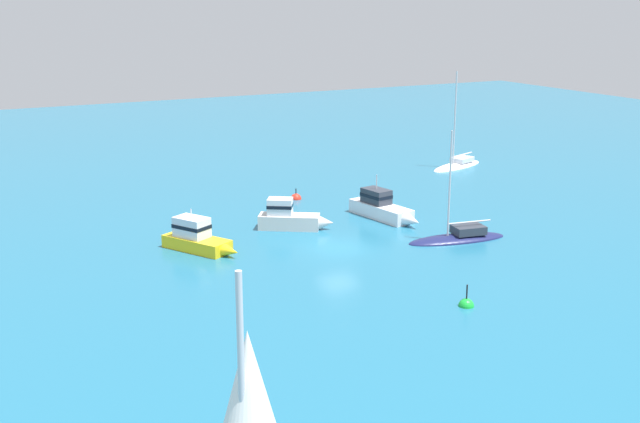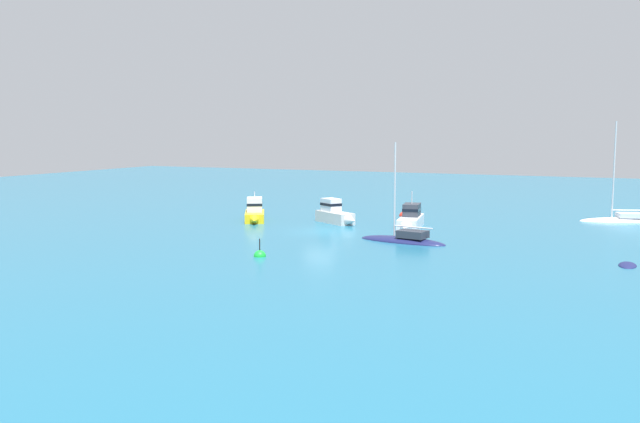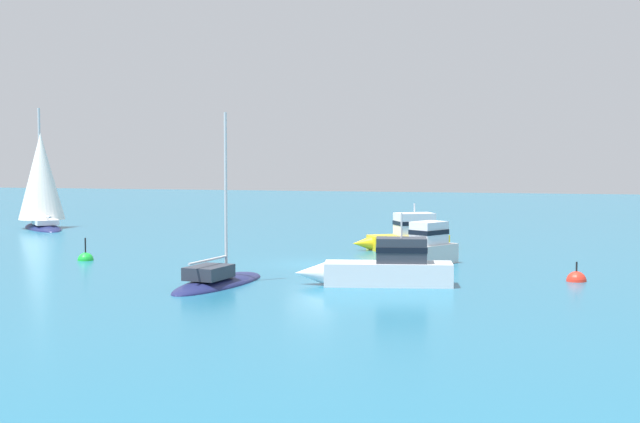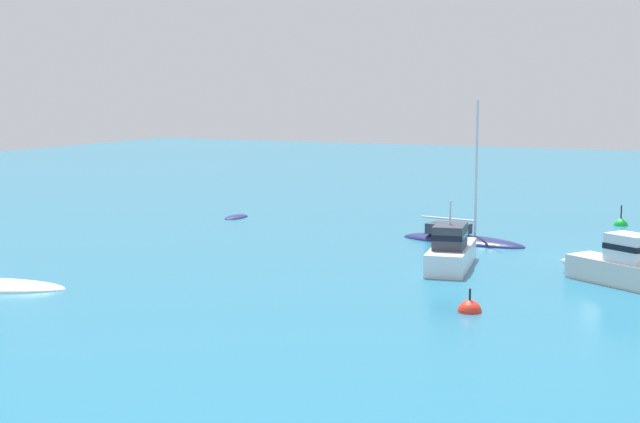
% 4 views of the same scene
% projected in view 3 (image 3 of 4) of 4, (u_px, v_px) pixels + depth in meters
% --- Properties ---
extents(ground_plane, '(160.00, 160.00, 0.00)m').
position_uv_depth(ground_plane, '(310.00, 264.00, 46.96)').
color(ground_plane, '#1E607F').
extents(yacht, '(3.15, 7.20, 7.78)m').
position_uv_depth(yacht, '(217.00, 282.00, 39.74)').
color(yacht, '#191E4C').
rests_on(yacht, ground).
extents(cabin_cruiser, '(5.56, 3.85, 2.66)m').
position_uv_depth(cabin_cruiser, '(407.00, 235.00, 54.03)').
color(cabin_cruiser, yellow).
rests_on(cabin_cruiser, ground).
extents(launch, '(6.87, 2.54, 3.12)m').
position_uv_depth(launch, '(384.00, 267.00, 39.67)').
color(launch, white).
rests_on(launch, ground).
extents(launch_1, '(3.86, 5.07, 2.17)m').
position_uv_depth(launch_1, '(420.00, 249.00, 46.49)').
color(launch_1, silver).
rests_on(launch_1, ground).
extents(sloop, '(6.52, 7.02, 9.20)m').
position_uv_depth(sloop, '(41.00, 184.00, 68.08)').
color(sloop, '#191E4C').
rests_on(sloop, ground).
extents(channel_buoy, '(0.83, 0.83, 1.60)m').
position_uv_depth(channel_buoy, '(86.00, 260.00, 48.61)').
color(channel_buoy, green).
rests_on(channel_buoy, ground).
extents(mooring_buoy, '(0.89, 0.89, 1.31)m').
position_uv_depth(mooring_buoy, '(576.00, 281.00, 40.92)').
color(mooring_buoy, red).
rests_on(mooring_buoy, ground).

